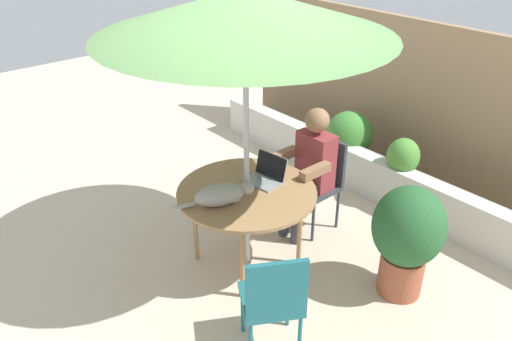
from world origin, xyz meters
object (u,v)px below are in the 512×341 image
Objects in this scene: patio_table at (247,196)px; potted_plant_by_chair at (349,140)px; chair_occupied at (320,176)px; potted_plant_corner at (401,168)px; person_seated at (310,166)px; patio_umbrella at (245,12)px; laptop at (267,173)px; cat at (223,195)px; potted_plant_near_fence at (407,235)px; chair_empty at (273,298)px.

patio_table is 2.01m from potted_plant_by_chair.
potted_plant_corner is at bearing 71.62° from chair_occupied.
person_seated is 1.66× the size of potted_plant_corner.
potted_plant_by_chair is at bearing 113.02° from person_seated.
patio_umbrella reaches higher than laptop.
cat is at bearing -84.12° from laptop.
potted_plant_by_chair is (-0.50, 1.18, -0.28)m from person_seated.
laptop is at bearing 95.88° from cat.
person_seated is 1.28× the size of potted_plant_near_fence.
person_seated is at bearing -90.00° from chair_occupied.
chair_occupied is 1.00× the size of chair_empty.
cat is at bearing -83.30° from patio_umbrella.
potted_plant_corner is at bearing 82.70° from cat.
potted_plant_corner is (-0.61, 2.34, -0.11)m from chair_empty.
potted_plant_near_fence is (1.07, 0.97, -0.26)m from cat.
potted_plant_corner is at bearing 126.12° from potted_plant_near_fence.
person_seated is 1.11m from potted_plant_near_fence.
chair_empty reaches higher than potted_plant_by_chair.
patio_umbrella is at bearing -75.44° from potted_plant_by_chair.
chair_empty is 1.58m from person_seated.
chair_empty is at bearing -60.17° from potted_plant_by_chair.
potted_plant_corner is at bearing 80.63° from patio_umbrella.
person_seated is 1.31m from potted_plant_by_chair.
patio_table is 1.55× the size of potted_plant_corner.
patio_table is 1.20× the size of potted_plant_near_fence.
person_seated is 3.74× the size of laptop.
patio_table is at bearing -75.44° from potted_plant_by_chair.
patio_table is at bearing 96.70° from cat.
cat is 0.81× the size of potted_plant_corner.
potted_plant_by_chair is (-0.53, 2.19, -0.40)m from cat.
chair_empty is at bearing -57.73° from chair_occupied.
patio_umbrella reaches higher than potted_plant_corner.
chair_empty is 2.84m from potted_plant_by_chair.
potted_plant_by_chair is (-0.50, 1.92, -1.74)m from patio_umbrella.
chair_occupied is 1.12m from potted_plant_near_fence.
patio_umbrella is at bearing -85.04° from laptop.
laptop reaches higher than potted_plant_by_chair.
patio_table is 0.93× the size of person_seated.
laptop is at bearing 94.96° from patio_umbrella.
person_seated is at bearing 91.79° from cat.
potted_plant_corner is (-0.81, 1.10, -0.14)m from potted_plant_near_fence.
laptop is at bearing -74.11° from potted_plant_by_chair.
person_seated reaches higher than potted_plant_corner.
chair_occupied is at bearing -63.85° from potted_plant_by_chair.
patio_table is 1.91× the size of cat.
laptop reaches higher than chair_empty.
patio_table is at bearing 0.00° from patio_umbrella.
chair_empty is 0.93× the size of potted_plant_near_fence.
cat is (0.05, -0.51, 0.02)m from laptop.
patio_umbrella is at bearing 0.00° from patio_table.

